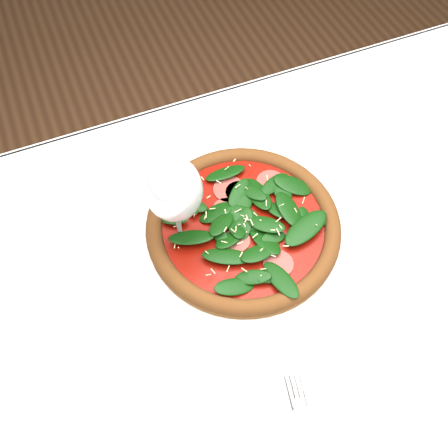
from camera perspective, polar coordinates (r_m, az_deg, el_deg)
name	(u,v)px	position (r m, az deg, el deg)	size (l,w,h in m)	color
ground	(264,378)	(1.53, 4.59, -17.11)	(6.00, 6.00, 0.00)	brown
dining_table	(288,281)	(0.92, 7.37, -6.52)	(1.21, 0.81, 0.75)	silver
plate	(243,230)	(0.83, 2.17, -0.75)	(0.37, 0.37, 0.02)	white
pizza	(243,224)	(0.82, 2.22, 0.03)	(0.40, 0.40, 0.04)	#9B5F25
wine_glass	(174,192)	(0.71, -5.73, 3.66)	(0.08, 0.08, 0.20)	silver
napkin	(308,448)	(0.73, 9.62, -23.92)	(0.15, 0.07, 0.01)	silver
fork	(304,424)	(0.73, 9.09, -21.68)	(0.05, 0.16, 0.00)	silver
saucer_far	(410,125)	(1.05, 20.48, 10.57)	(0.12, 0.12, 0.01)	white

